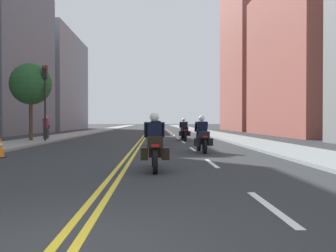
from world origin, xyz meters
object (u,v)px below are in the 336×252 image
(motorcycle_0, at_px, (155,147))
(motorcycle_3, at_px, (184,131))
(pedestrian_0, at_px, (46,127))
(motorcycle_1, at_px, (202,137))
(pedestrian_2, at_px, (46,127))
(traffic_light_near, at_px, (45,90))
(motorcycle_2, at_px, (156,134))
(pedestrian_1, at_px, (47,128))
(street_tree_0, at_px, (31,84))
(traffic_cone_0, at_px, (1,147))

(motorcycle_0, xyz_separation_m, motorcycle_3, (2.03, 15.27, -0.00))
(pedestrian_0, bearing_deg, motorcycle_1, -41.23)
(motorcycle_0, distance_m, pedestrian_2, 21.87)
(traffic_light_near, relative_size, pedestrian_0, 2.71)
(motorcycle_2, xyz_separation_m, pedestrian_2, (-9.01, 9.77, 0.22))
(motorcycle_2, distance_m, motorcycle_3, 5.48)
(motorcycle_1, distance_m, pedestrian_1, 15.72)
(street_tree_0, bearing_deg, motorcycle_2, -24.67)
(pedestrian_2, bearing_deg, motorcycle_1, -159.43)
(motorcycle_0, height_order, pedestrian_0, pedestrian_0)
(motorcycle_3, height_order, traffic_cone_0, motorcycle_3)
(pedestrian_0, bearing_deg, traffic_cone_0, -75.94)
(traffic_cone_0, bearing_deg, pedestrian_2, 101.18)
(traffic_cone_0, bearing_deg, street_tree_0, 102.99)
(motorcycle_1, height_order, motorcycle_3, motorcycle_1)
(motorcycle_3, relative_size, pedestrian_1, 1.30)
(pedestrian_1, height_order, pedestrian_2, pedestrian_2)
(motorcycle_1, xyz_separation_m, pedestrian_0, (-9.80, 10.17, 0.28))
(pedestrian_2, bearing_deg, motorcycle_2, -154.46)
(motorcycle_3, xyz_separation_m, pedestrian_2, (-11.00, 4.66, 0.24))
(traffic_cone_0, relative_size, street_tree_0, 0.15)
(street_tree_0, bearing_deg, motorcycle_1, -38.99)
(motorcycle_1, relative_size, street_tree_0, 0.42)
(motorcycle_1, xyz_separation_m, motorcycle_3, (-0.03, 9.60, -0.01))
(pedestrian_2, bearing_deg, traffic_cone_0, 174.03)
(motorcycle_1, bearing_deg, motorcycle_3, 87.91)
(motorcycle_1, bearing_deg, motorcycle_0, -112.24)
(pedestrian_1, bearing_deg, motorcycle_0, 125.66)
(street_tree_0, bearing_deg, pedestrian_2, 98.07)
(motorcycle_3, bearing_deg, motorcycle_2, -114.48)
(motorcycle_2, bearing_deg, street_tree_0, 153.81)
(motorcycle_1, relative_size, traffic_light_near, 0.44)
(traffic_cone_0, bearing_deg, traffic_light_near, 97.30)
(motorcycle_2, bearing_deg, motorcycle_1, -67.30)
(pedestrian_0, relative_size, pedestrian_2, 1.04)
(pedestrian_0, bearing_deg, traffic_light_near, -69.28)
(motorcycle_2, xyz_separation_m, traffic_cone_0, (-5.81, -6.43, -0.29))
(pedestrian_0, bearing_deg, pedestrian_1, 109.68)
(motorcycle_1, xyz_separation_m, traffic_light_near, (-9.05, 7.53, 2.72))
(traffic_light_near, bearing_deg, motorcycle_2, -23.36)
(motorcycle_2, relative_size, pedestrian_2, 1.25)
(pedestrian_2, bearing_deg, street_tree_0, 170.93)
(motorcycle_0, bearing_deg, pedestrian_1, 113.56)
(motorcycle_3, distance_m, street_tree_0, 10.71)
(motorcycle_0, relative_size, pedestrian_0, 1.26)
(motorcycle_1, height_order, pedestrian_2, pedestrian_2)
(traffic_light_near, bearing_deg, pedestrian_0, 105.88)
(street_tree_0, bearing_deg, motorcycle_3, 7.64)
(pedestrian_2, bearing_deg, motorcycle_3, -130.12)
(motorcycle_1, relative_size, pedestrian_1, 1.28)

